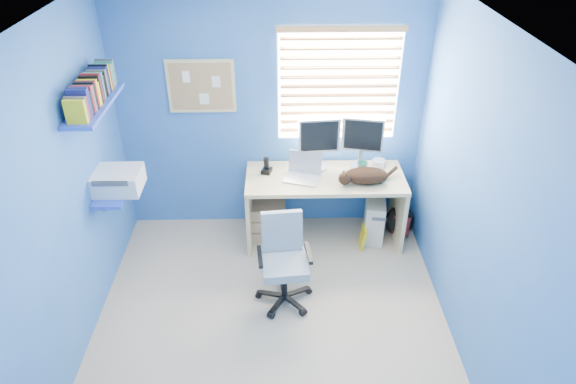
{
  "coord_description": "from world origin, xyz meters",
  "views": [
    {
      "loc": [
        0.07,
        -3.05,
        3.3
      ],
      "look_at": [
        0.15,
        0.65,
        0.95
      ],
      "focal_mm": 32.0,
      "sensor_mm": 36.0,
      "label": 1
    }
  ],
  "objects_px": {
    "laptop": "(302,169)",
    "office_chair": "(284,271)",
    "cat": "(366,176)",
    "desk": "(324,208)",
    "tower_pc": "(374,217)"
  },
  "relations": [
    {
      "from": "tower_pc",
      "to": "office_chair",
      "type": "bearing_deg",
      "value": -127.42
    },
    {
      "from": "cat",
      "to": "office_chair",
      "type": "xyz_separation_m",
      "value": [
        -0.8,
        -0.77,
        -0.51
      ]
    },
    {
      "from": "laptop",
      "to": "cat",
      "type": "xyz_separation_m",
      "value": [
        0.61,
        -0.07,
        -0.03
      ]
    },
    {
      "from": "desk",
      "to": "office_chair",
      "type": "xyz_separation_m",
      "value": [
        -0.42,
        -0.89,
        -0.06
      ]
    },
    {
      "from": "laptop",
      "to": "office_chair",
      "type": "height_order",
      "value": "laptop"
    },
    {
      "from": "cat",
      "to": "office_chair",
      "type": "bearing_deg",
      "value": -154.08
    },
    {
      "from": "desk",
      "to": "office_chair",
      "type": "relative_size",
      "value": 1.88
    },
    {
      "from": "laptop",
      "to": "office_chair",
      "type": "bearing_deg",
      "value": -84.37
    },
    {
      "from": "desk",
      "to": "tower_pc",
      "type": "xyz_separation_m",
      "value": [
        0.53,
        0.03,
        -0.14
      ]
    },
    {
      "from": "laptop",
      "to": "tower_pc",
      "type": "xyz_separation_m",
      "value": [
        0.76,
        0.08,
        -0.62
      ]
    },
    {
      "from": "office_chair",
      "to": "laptop",
      "type": "bearing_deg",
      "value": 77.46
    },
    {
      "from": "cat",
      "to": "tower_pc",
      "type": "relative_size",
      "value": 0.95
    },
    {
      "from": "laptop",
      "to": "tower_pc",
      "type": "distance_m",
      "value": 0.99
    },
    {
      "from": "tower_pc",
      "to": "desk",
      "type": "bearing_deg",
      "value": -167.8
    },
    {
      "from": "desk",
      "to": "cat",
      "type": "bearing_deg",
      "value": -17.46
    }
  ]
}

